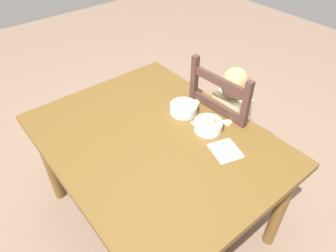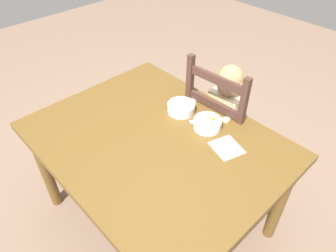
{
  "view_description": "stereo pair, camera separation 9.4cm",
  "coord_description": "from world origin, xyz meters",
  "px_view_note": "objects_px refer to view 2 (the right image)",
  "views": [
    {
      "loc": [
        1.01,
        -0.73,
        1.88
      ],
      "look_at": [
        0.02,
        0.08,
        0.79
      ],
      "focal_mm": 33.1,
      "sensor_mm": 36.0,
      "label": 1
    },
    {
      "loc": [
        0.95,
        -0.8,
        1.88
      ],
      "look_at": [
        0.02,
        0.08,
        0.79
      ],
      "focal_mm": 33.1,
      "sensor_mm": 36.0,
      "label": 2
    }
  ],
  "objects_px": {
    "dining_table": "(156,151)",
    "bowl_of_peas": "(181,107)",
    "dining_chair": "(221,130)",
    "child_figure": "(223,112)",
    "bowl_of_carrots": "(207,123)",
    "spoon": "(195,124)"
  },
  "relations": [
    {
      "from": "bowl_of_carrots",
      "to": "dining_table",
      "type": "bearing_deg",
      "value": -116.08
    },
    {
      "from": "bowl_of_peas",
      "to": "spoon",
      "type": "relative_size",
      "value": 1.19
    },
    {
      "from": "child_figure",
      "to": "bowl_of_carrots",
      "type": "relative_size",
      "value": 6.15
    },
    {
      "from": "dining_chair",
      "to": "spoon",
      "type": "height_order",
      "value": "dining_chair"
    },
    {
      "from": "dining_chair",
      "to": "bowl_of_peas",
      "type": "xyz_separation_m",
      "value": [
        -0.11,
        -0.29,
        0.29
      ]
    },
    {
      "from": "spoon",
      "to": "child_figure",
      "type": "bearing_deg",
      "value": 96.85
    },
    {
      "from": "dining_table",
      "to": "bowl_of_peas",
      "type": "bearing_deg",
      "value": 105.05
    },
    {
      "from": "dining_table",
      "to": "bowl_of_peas",
      "type": "height_order",
      "value": "bowl_of_peas"
    },
    {
      "from": "bowl_of_carrots",
      "to": "spoon",
      "type": "xyz_separation_m",
      "value": [
        -0.06,
        -0.03,
        -0.03
      ]
    },
    {
      "from": "dining_table",
      "to": "spoon",
      "type": "relative_size",
      "value": 9.73
    },
    {
      "from": "dining_table",
      "to": "child_figure",
      "type": "height_order",
      "value": "child_figure"
    },
    {
      "from": "dining_table",
      "to": "bowl_of_carrots",
      "type": "height_order",
      "value": "bowl_of_carrots"
    },
    {
      "from": "dining_chair",
      "to": "bowl_of_carrots",
      "type": "bearing_deg",
      "value": -71.28
    },
    {
      "from": "dining_table",
      "to": "bowl_of_peas",
      "type": "distance_m",
      "value": 0.31
    },
    {
      "from": "bowl_of_carrots",
      "to": "child_figure",
      "type": "bearing_deg",
      "value": 109.56
    },
    {
      "from": "bowl_of_peas",
      "to": "spoon",
      "type": "distance_m",
      "value": 0.15
    },
    {
      "from": "dining_chair",
      "to": "bowl_of_carrots",
      "type": "height_order",
      "value": "dining_chair"
    },
    {
      "from": "child_figure",
      "to": "spoon",
      "type": "height_order",
      "value": "child_figure"
    },
    {
      "from": "dining_chair",
      "to": "child_figure",
      "type": "relative_size",
      "value": 1.07
    },
    {
      "from": "bowl_of_peas",
      "to": "bowl_of_carrots",
      "type": "xyz_separation_m",
      "value": [
        0.21,
        0.0,
        0.0
      ]
    },
    {
      "from": "dining_chair",
      "to": "bowl_of_peas",
      "type": "distance_m",
      "value": 0.43
    },
    {
      "from": "dining_table",
      "to": "spoon",
      "type": "distance_m",
      "value": 0.27
    }
  ]
}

